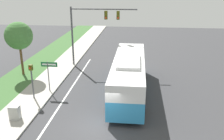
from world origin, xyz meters
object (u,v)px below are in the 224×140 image
object	(u,v)px
pedestrian_signal	(32,76)
signal_gantry	(91,24)
street_sign	(49,71)
bus	(129,73)
utility_cabinet	(15,113)

from	to	relation	value
pedestrian_signal	signal_gantry	bearing A→B (deg)	70.49
street_sign	pedestrian_signal	bearing A→B (deg)	-119.51
bus	pedestrian_signal	size ratio (longest dim) A/B	3.93
bus	signal_gantry	xyz separation A→B (m)	(-4.43, 6.91, 3.01)
street_sign	bus	bearing A→B (deg)	5.11
signal_gantry	pedestrian_signal	xyz separation A→B (m)	(-3.21, -9.05, -2.77)
pedestrian_signal	utility_cabinet	size ratio (longest dim) A/B	3.02
signal_gantry	bus	bearing A→B (deg)	-57.34
signal_gantry	pedestrian_signal	size ratio (longest dim) A/B	2.46
utility_cabinet	bus	bearing A→B (deg)	36.37
bus	pedestrian_signal	world-z (taller)	bus
pedestrian_signal	street_sign	xyz separation A→B (m)	(0.87, 1.53, -0.05)
bus	pedestrian_signal	xyz separation A→B (m)	(-7.64, -2.14, 0.25)
utility_cabinet	signal_gantry	bearing A→B (deg)	76.00
signal_gantry	street_sign	distance (m)	8.36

